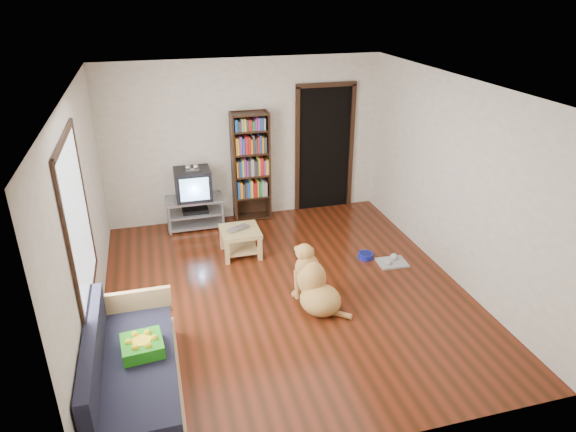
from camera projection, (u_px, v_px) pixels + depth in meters
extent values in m
plane|color=#5A1F0F|center=(286.00, 291.00, 6.60)|extent=(5.00, 5.00, 0.00)
plane|color=white|center=(285.00, 87.00, 5.52)|extent=(5.00, 5.00, 0.00)
plane|color=silver|center=(245.00, 141.00, 8.25)|extent=(4.50, 0.00, 4.50)
plane|color=silver|center=(371.00, 321.00, 3.86)|extent=(4.50, 0.00, 4.50)
plane|color=silver|center=(84.00, 219.00, 5.52)|extent=(0.00, 5.00, 5.00)
plane|color=silver|center=(454.00, 181.00, 6.60)|extent=(0.00, 5.00, 5.00)
cube|color=green|center=(142.00, 346.00, 4.86)|extent=(0.41, 0.41, 0.13)
imported|color=silver|center=(240.00, 230.00, 7.31)|extent=(0.40, 0.35, 0.03)
cylinder|color=navy|center=(365.00, 256.00, 7.38)|extent=(0.22, 0.22, 0.08)
cube|color=#ABABAB|center=(392.00, 263.00, 7.24)|extent=(0.42, 0.34, 0.03)
cube|color=white|center=(78.00, 221.00, 5.00)|extent=(0.02, 1.30, 1.60)
cube|color=black|center=(63.00, 140.00, 4.66)|extent=(0.03, 1.42, 0.06)
cube|color=black|center=(91.00, 293.00, 5.34)|extent=(0.03, 1.42, 0.06)
cube|color=black|center=(70.00, 255.00, 4.39)|extent=(0.03, 0.06, 1.70)
cube|color=black|center=(84.00, 195.00, 5.61)|extent=(0.03, 0.06, 1.70)
cube|color=black|center=(324.00, 149.00, 8.67)|extent=(0.90, 0.02, 2.10)
cube|color=black|center=(297.00, 152.00, 8.54)|extent=(0.07, 0.05, 2.14)
cube|color=black|center=(351.00, 148.00, 8.77)|extent=(0.07, 0.05, 2.14)
cube|color=black|center=(327.00, 85.00, 8.20)|extent=(1.03, 0.05, 0.07)
cube|color=#99999E|center=(194.00, 199.00, 8.16)|extent=(0.90, 0.45, 0.04)
cube|color=#99999E|center=(195.00, 212.00, 8.25)|extent=(0.86, 0.42, 0.03)
cube|color=#99999E|center=(196.00, 223.00, 8.33)|extent=(0.90, 0.45, 0.04)
cylinder|color=#99999E|center=(169.00, 220.00, 7.98)|extent=(0.04, 0.04, 0.50)
cylinder|color=#99999E|center=(223.00, 215.00, 8.18)|extent=(0.04, 0.04, 0.50)
cylinder|color=#99999E|center=(168.00, 210.00, 8.33)|extent=(0.04, 0.04, 0.50)
cylinder|color=#99999E|center=(219.00, 205.00, 8.53)|extent=(0.04, 0.04, 0.50)
cube|color=black|center=(195.00, 210.00, 8.23)|extent=(0.40, 0.30, 0.07)
cube|color=black|center=(193.00, 184.00, 8.05)|extent=(0.55, 0.48, 0.48)
cube|color=black|center=(192.00, 180.00, 8.22)|extent=(0.40, 0.14, 0.36)
cube|color=#8CBFF2|center=(195.00, 190.00, 7.83)|extent=(0.44, 0.02, 0.36)
cube|color=silver|center=(192.00, 170.00, 7.90)|extent=(0.20, 0.07, 0.02)
sphere|color=silver|center=(188.00, 168.00, 7.87)|extent=(0.09, 0.09, 0.09)
sphere|color=silver|center=(196.00, 167.00, 7.90)|extent=(0.09, 0.09, 0.09)
cube|color=black|center=(233.00, 169.00, 8.22)|extent=(0.03, 0.30, 1.80)
cube|color=black|center=(268.00, 166.00, 8.36)|extent=(0.03, 0.30, 1.80)
cube|color=black|center=(249.00, 165.00, 8.41)|extent=(0.60, 0.02, 1.80)
cube|color=black|center=(252.00, 216.00, 8.65)|extent=(0.56, 0.28, 0.02)
cube|color=black|center=(252.00, 196.00, 8.50)|extent=(0.56, 0.28, 0.03)
cube|color=black|center=(251.00, 175.00, 8.34)|extent=(0.56, 0.28, 0.02)
cube|color=black|center=(250.00, 153.00, 8.19)|extent=(0.56, 0.28, 0.02)
cube|color=black|center=(250.00, 130.00, 8.04)|extent=(0.56, 0.28, 0.02)
cube|color=black|center=(249.00, 114.00, 7.93)|extent=(0.56, 0.28, 0.02)
cube|color=tan|center=(138.00, 387.00, 4.88)|extent=(0.80, 1.80, 0.22)
cube|color=#1E1E2D|center=(136.00, 369.00, 4.79)|extent=(0.74, 1.74, 0.18)
cube|color=#1E1E2D|center=(93.00, 352.00, 4.60)|extent=(0.12, 1.74, 0.40)
cube|color=tan|center=(133.00, 303.00, 5.48)|extent=(0.80, 0.06, 0.30)
cube|color=tan|center=(240.00, 231.00, 7.35)|extent=(0.55, 0.55, 0.06)
cube|color=#DABB6F|center=(241.00, 248.00, 7.47)|extent=(0.45, 0.45, 0.03)
cube|color=tan|center=(227.00, 253.00, 7.17)|extent=(0.06, 0.06, 0.34)
cube|color=tan|center=(260.00, 249.00, 7.29)|extent=(0.06, 0.06, 0.34)
cube|color=tan|center=(222.00, 239.00, 7.59)|extent=(0.06, 0.06, 0.34)
cube|color=tan|center=(253.00, 235.00, 7.70)|extent=(0.06, 0.06, 0.34)
ellipsoid|color=tan|center=(320.00, 300.00, 6.16)|extent=(0.62, 0.65, 0.36)
ellipsoid|color=tan|center=(311.00, 279.00, 6.23)|extent=(0.45, 0.47, 0.47)
ellipsoid|color=#B58845|center=(307.00, 267.00, 6.25)|extent=(0.38, 0.36, 0.34)
ellipsoid|color=tan|center=(305.00, 252.00, 6.22)|extent=(0.28, 0.30, 0.21)
ellipsoid|color=tan|center=(299.00, 250.00, 6.32)|extent=(0.14, 0.20, 0.09)
sphere|color=black|center=(295.00, 247.00, 6.38)|extent=(0.04, 0.04, 0.04)
ellipsoid|color=tan|center=(301.00, 256.00, 6.15)|extent=(0.07, 0.08, 0.14)
ellipsoid|color=tan|center=(312.00, 252.00, 6.23)|extent=(0.07, 0.08, 0.14)
cylinder|color=#C08749|center=(297.00, 284.00, 6.40)|extent=(0.11, 0.13, 0.39)
cylinder|color=tan|center=(307.00, 281.00, 6.47)|extent=(0.11, 0.13, 0.39)
sphere|color=#B67C46|center=(295.00, 294.00, 6.51)|extent=(0.10, 0.10, 0.10)
sphere|color=tan|center=(305.00, 291.00, 6.58)|extent=(0.10, 0.10, 0.10)
cylinder|color=#B57745|center=(338.00, 314.00, 6.11)|extent=(0.29, 0.28, 0.08)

